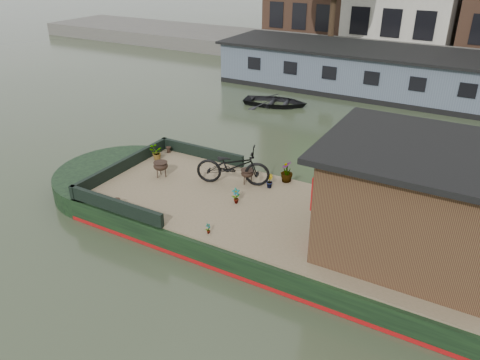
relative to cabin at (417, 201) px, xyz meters
The scene contains 18 objects.
ground 2.88m from the cabin, behind, with size 120.00×120.00×0.00m, color #2B3723.
houseboat_hull 3.87m from the cabin, behind, with size 14.01×4.02×0.60m.
houseboat_deck 2.52m from the cabin, behind, with size 11.80×3.80×0.05m, color #79624B.
bow_bulwark 7.33m from the cabin, behind, with size 3.00×4.00×0.35m.
cabin is the anchor object (origin of this frame).
bicycle 5.02m from the cabin, behind, with size 0.71×2.03×1.07m, color black.
potted_plant_a 4.40m from the cabin, behind, with size 0.22×0.15×0.42m, color brown.
potted_plant_b 4.22m from the cabin, 163.80° to the left, with size 0.21×0.17×0.38m, color maroon.
potted_plant_c 7.93m from the cabin, behind, with size 0.39×0.34×0.44m, color brown.
potted_plant_d 4.15m from the cabin, 155.17° to the left, with size 0.34×0.34×0.61m, color #976029.
potted_plant_e 4.56m from the cabin, 158.79° to the right, with size 0.14×0.09×0.26m, color brown.
brazier_front 6.99m from the cabin, behind, with size 0.42×0.42×0.45m, color black, non-canonical shape.
brazier_rear 4.80m from the cabin, 166.97° to the left, with size 0.38×0.38×0.42m, color black, non-canonical shape.
bollard_port 8.05m from the cabin, 167.68° to the left, with size 0.17×0.17×0.19m, color black.
bollard_stbd 7.12m from the cabin, 166.26° to the right, with size 0.17×0.17×0.19m, color black.
dinghy 12.54m from the cabin, 129.03° to the left, with size 2.07×2.90×0.60m, color black.
far_houseboat 14.20m from the cabin, 98.88° to the left, with size 20.40×4.40×2.11m.
quay 20.67m from the cabin, 96.09° to the left, with size 60.00×6.00×0.90m, color #47443F.
Camera 1 is at (3.16, -9.09, 6.58)m, focal length 35.00 mm.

